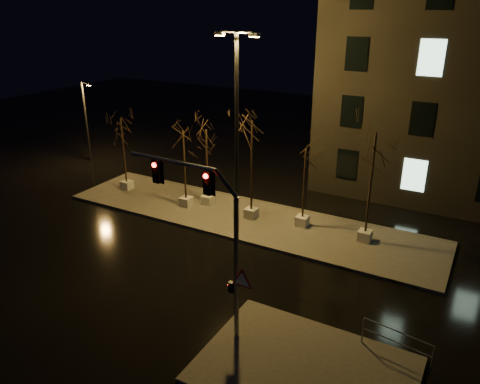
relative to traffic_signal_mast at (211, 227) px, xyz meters
The scene contains 13 objects.
ground 6.48m from the traffic_signal_mast, 139.26° to the left, with size 90.00×90.00×0.00m, color black.
median 10.73m from the traffic_signal_mast, 111.80° to the left, with size 22.00×5.00×0.15m, color #423F3B.
sidewalk_corner 5.73m from the traffic_signal_mast, ahead, with size 7.00×5.00×0.15m, color #423F3B.
tree_0 15.54m from the traffic_signal_mast, 143.47° to the left, with size 1.80×1.80×4.81m.
tree_1 11.58m from the traffic_signal_mast, 130.16° to the left, with size 1.80×1.80×4.77m.
tree_2 11.68m from the traffic_signal_mast, 123.67° to the left, with size 1.80×1.80×4.76m.
tree_3 9.84m from the traffic_signal_mast, 109.46° to the left, with size 1.80×1.80×5.77m.
tree_4 9.75m from the traffic_signal_mast, 92.05° to the left, with size 1.80×1.80×4.46m.
tree_5 10.12m from the traffic_signal_mast, 72.03° to the left, with size 1.80×1.80×5.86m.
traffic_signal_mast is the anchor object (origin of this frame).
streetlight_main 9.24m from the traffic_signal_mast, 113.74° to the left, with size 2.53×0.49×10.10m.
streetlight_far 23.14m from the traffic_signal_mast, 146.50° to the left, with size 1.20×0.42×6.13m.
guard_rail_a 7.40m from the traffic_signal_mast, 14.65° to the left, with size 2.45×0.44×1.07m.
Camera 1 is at (11.57, -15.30, 11.42)m, focal length 35.00 mm.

